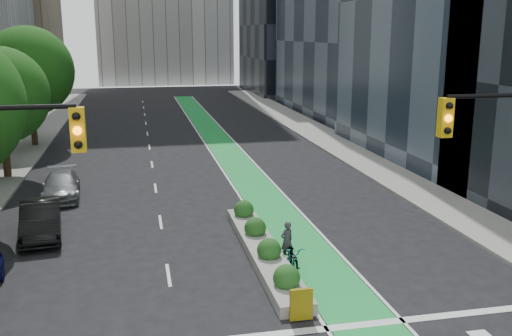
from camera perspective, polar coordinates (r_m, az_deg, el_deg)
name	(u,v)px	position (r m, az deg, el deg)	size (l,w,h in m)	color
sidewalk_left	(5,167)	(40.00, -23.84, 0.12)	(3.60, 90.00, 0.15)	gray
sidewalk_right	(351,151)	(41.92, 9.51, 1.66)	(3.60, 90.00, 0.15)	gray
bike_lane_paint	(221,144)	(44.46, -3.51, 2.39)	(2.20, 70.00, 0.01)	green
tree_midfar	(0,95)	(36.18, -24.25, 6.64)	(5.60, 5.60, 7.76)	black
tree_far	(29,71)	(45.91, -21.78, 8.99)	(6.60, 6.60, 9.00)	black
median_planter	(263,247)	(22.24, 0.70, -7.92)	(1.20, 10.26, 1.10)	gray
bicycle	(293,257)	(21.04, 3.75, -8.85)	(0.66, 1.90, 1.00)	gray
cyclist	(287,241)	(21.78, 3.09, -7.30)	(0.56, 0.37, 1.54)	#352F39
parked_car_left_mid	(41,219)	(25.87, -20.72, -4.84)	(1.59, 4.55, 1.50)	black
parked_car_left_far	(61,185)	(31.55, -18.89, -1.67)	(1.85, 4.54, 1.32)	slate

